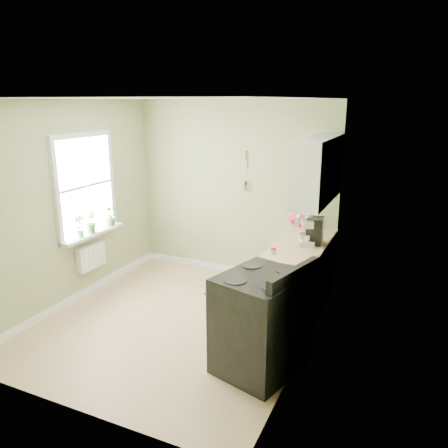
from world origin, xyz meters
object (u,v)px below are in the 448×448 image
at_px(coffee_maker, 315,231).
at_px(kettle, 298,220).
at_px(stove, 261,322).
at_px(stand_mixer, 307,232).

bearing_deg(coffee_maker, kettle, 119.98).
bearing_deg(stove, coffee_maker, 84.11).
bearing_deg(coffee_maker, stand_mixer, -145.62).
height_order(stove, coffee_maker, coffee_maker).
bearing_deg(stove, stand_mixer, 87.27).
bearing_deg(stove, kettle, 95.85).
height_order(stand_mixer, coffee_maker, stand_mixer).
bearing_deg(stand_mixer, coffee_maker, 34.38).
distance_m(stand_mixer, kettle, 0.80).
bearing_deg(coffee_maker, stove, -95.89).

